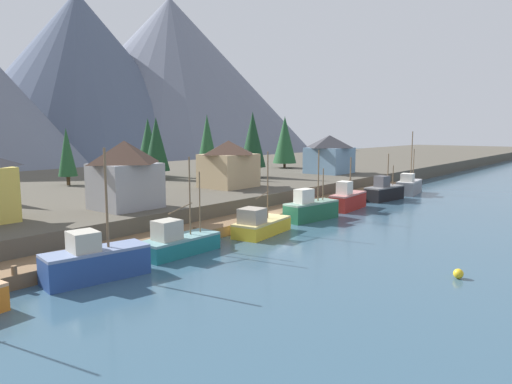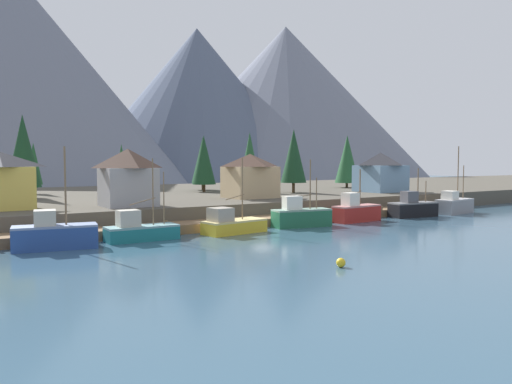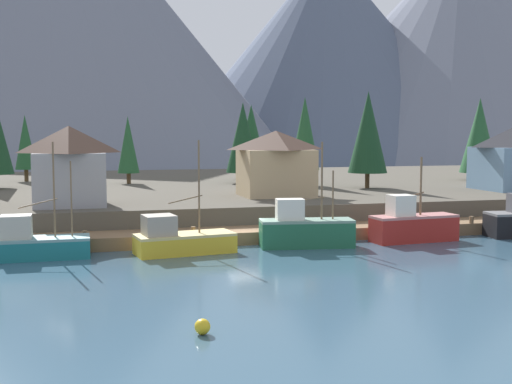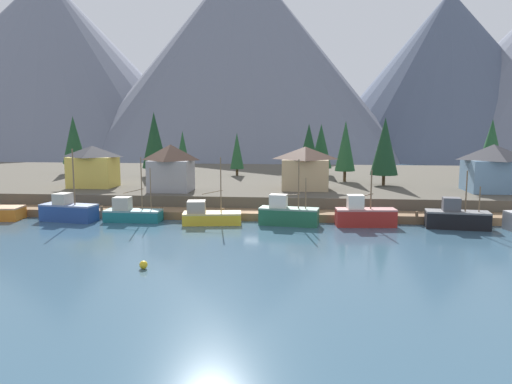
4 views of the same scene
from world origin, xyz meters
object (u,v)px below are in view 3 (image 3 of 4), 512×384
Objects in this scene: conifer_mid_left at (479,135)px; channel_buoy at (202,327)px; conifer_near_left at (251,137)px; house_tan at (276,163)px; conifer_back_left at (25,142)px; conifer_far_right at (243,137)px; fishing_boat_green at (305,230)px; conifer_far_left at (368,132)px; fishing_boat_red at (412,225)px; fishing_boat_yellow at (180,240)px; conifer_centre at (305,134)px; conifer_mid_right at (128,145)px; fishing_boat_teal at (34,244)px; house_grey at (70,165)px.

conifer_mid_left is 65.83m from channel_buoy.
conifer_near_left is 13.97× the size of channel_buoy.
house_tan reaches higher than channel_buoy.
house_tan is 37.37m from channel_buoy.
conifer_far_right is at bearing -21.08° from conifer_back_left.
conifer_far_left is at bearing 63.18° from fishing_boat_green.
house_tan is (-7.14, 14.49, 4.44)m from fishing_boat_red.
fishing_boat_yellow is 0.84× the size of conifer_near_left.
conifer_back_left is 0.78× the size of conifer_far_left.
house_tan reaches higher than fishing_boat_red.
conifer_centre is at bearing -70.13° from conifer_near_left.
channel_buoy is at bearing -112.14° from fishing_boat_green.
conifer_mid_right is 53.95m from channel_buoy.
fishing_boat_red is 26.40m from conifer_centre.
conifer_mid_right is at bearing 152.94° from conifer_far_left.
fishing_boat_red is at bearing -131.04° from conifer_mid_left.
fishing_boat_red is 0.71× the size of conifer_centre.
house_tan is (2.04, 14.69, 4.47)m from fishing_boat_green.
conifer_mid_left is 30.77m from conifer_far_right.
channel_buoy is (-20.68, -19.92, -0.97)m from fishing_boat_red.
conifer_near_left is (24.73, 35.63, 7.04)m from fishing_boat_teal.
conifer_mid_left is at bearing 48.07° from fishing_boat_green.
conifer_near_left is 11.06m from conifer_centre.
channel_buoy is at bearing -141.34° from fishing_boat_red.
house_tan is 0.66× the size of conifer_far_left.
fishing_boat_teal is 19.73m from fishing_boat_green.
house_grey is 0.81× the size of conifer_back_left.
fishing_boat_green is at bearing 59.75° from channel_buoy.
conifer_far_left is 15.57m from conifer_far_right.
conifer_centre reaches higher than channel_buoy.
fishing_boat_red is at bearing -89.05° from conifer_centre.
conifer_far_right reaches higher than fishing_boat_yellow.
conifer_mid_right is (-1.24, 34.12, 6.18)m from fishing_boat_yellow.
conifer_back_left reaches higher than house_tan.
channel_buoy is at bearing -122.71° from conifer_far_left.
fishing_boat_teal is 0.99× the size of fishing_boat_yellow.
conifer_mid_right is at bearing 89.33° from channel_buoy.
house_tan is 0.84× the size of conifer_back_left.
conifer_mid_right is at bearing -172.14° from conifer_near_left.
channel_buoy is (8.22, -20.08, -0.68)m from fishing_boat_teal.
fishing_boat_red is 32.05m from conifer_far_right.
conifer_far_right is at bearing -114.67° from conifer_near_left.
conifer_far_right is at bearing 93.19° from fishing_boat_green.
conifer_centre is 8.07m from conifer_far_right.
fishing_boat_red is 28.97m from house_grey.
conifer_mid_right is at bearing 172.39° from conifer_mid_left.
house_grey is 0.66× the size of conifer_centre.
fishing_boat_red is 22.54m from conifer_far_left.
conifer_far_right is at bearing 139.79° from conifer_far_left.
house_grey is 30.16m from conifer_centre.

